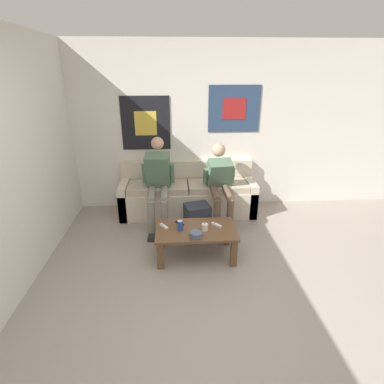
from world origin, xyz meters
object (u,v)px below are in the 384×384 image
at_px(drink_can_blue, 180,225).
at_px(game_controller_near_right, 217,225).
at_px(pillar_candle, 205,227).
at_px(ceramic_bowl, 196,234).
at_px(cell_phone, 180,223).
at_px(game_controller_near_left, 164,226).
at_px(person_seated_adult, 158,180).
at_px(backpack, 197,219).
at_px(person_seated_teen, 220,182).
at_px(coffee_table, 196,234).
at_px(couch, 188,195).

relative_size(drink_can_blue, game_controller_near_right, 0.94).
relative_size(pillar_candle, drink_can_blue, 0.79).
relative_size(pillar_candle, game_controller_near_right, 0.74).
height_order(ceramic_bowl, cell_phone, ceramic_bowl).
relative_size(ceramic_bowl, cell_phone, 0.97).
xyz_separation_m(ceramic_bowl, game_controller_near_left, (-0.37, 0.25, -0.03)).
relative_size(person_seated_adult, game_controller_near_right, 9.44).
relative_size(backpack, pillar_candle, 4.20).
relative_size(person_seated_teen, game_controller_near_left, 8.21).
height_order(coffee_table, person_seated_teen, person_seated_teen).
height_order(coffee_table, ceramic_bowl, ceramic_bowl).
bearing_deg(drink_can_blue, game_controller_near_left, 156.87).
bearing_deg(cell_phone, ceramic_bowl, -61.37).
bearing_deg(ceramic_bowl, game_controller_near_left, 145.63).
xyz_separation_m(coffee_table, cell_phone, (-0.19, 0.14, 0.07)).
bearing_deg(pillar_candle, person_seated_adult, 121.64).
xyz_separation_m(coffee_table, person_seated_teen, (0.41, 0.88, 0.33)).
bearing_deg(couch, drink_can_blue, -96.76).
height_order(person_seated_adult, drink_can_blue, person_seated_adult).
xyz_separation_m(backpack, drink_can_blue, (-0.25, -0.59, 0.23)).
bearing_deg(couch, cell_phone, -97.91).
xyz_separation_m(drink_can_blue, game_controller_near_right, (0.45, 0.08, -0.05)).
xyz_separation_m(game_controller_near_left, cell_phone, (0.19, 0.08, -0.01)).
distance_m(couch, ceramic_bowl, 1.42).
relative_size(couch, coffee_table, 2.17).
distance_m(person_seated_teen, pillar_candle, 1.00).
height_order(couch, backpack, couch).
bearing_deg(person_seated_adult, couch, 36.65).
bearing_deg(couch, game_controller_near_right, -75.62).
distance_m(ceramic_bowl, game_controller_near_left, 0.45).
xyz_separation_m(coffee_table, game_controller_near_left, (-0.38, 0.07, 0.08)).
relative_size(coffee_table, person_seated_adult, 0.77).
distance_m(couch, pillar_candle, 1.28).
bearing_deg(pillar_candle, game_controller_near_right, 34.24).
distance_m(backpack, pillar_candle, 0.65).
relative_size(couch, person_seated_teen, 1.83).
height_order(couch, game_controller_near_right, couch).
relative_size(coffee_table, game_controller_near_right, 7.29).
bearing_deg(coffee_table, drink_can_blue, -174.85).
bearing_deg(person_seated_teen, coffee_table, -115.20).
distance_m(game_controller_near_left, game_controller_near_right, 0.64).
bearing_deg(person_seated_adult, ceramic_bowl, -66.77).
relative_size(coffee_table, backpack, 2.33).
bearing_deg(pillar_candle, ceramic_bowl, -127.98).
height_order(backpack, ceramic_bowl, ceramic_bowl).
distance_m(coffee_table, person_seated_adult, 1.08).
height_order(game_controller_near_right, cell_phone, game_controller_near_right).
relative_size(couch, game_controller_near_right, 15.85).
distance_m(person_seated_adult, person_seated_teen, 0.89).
height_order(person_seated_teen, drink_can_blue, person_seated_teen).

